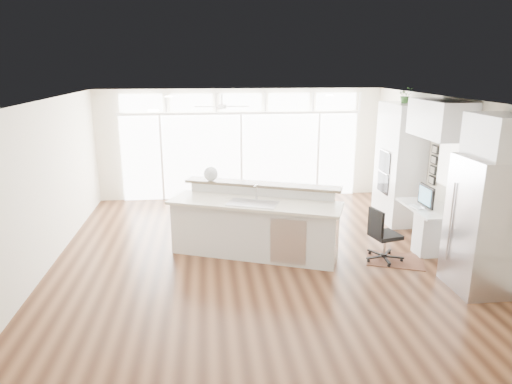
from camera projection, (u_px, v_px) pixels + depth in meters
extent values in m
cube|color=#3F2213|center=(260.00, 261.00, 7.85)|extent=(7.00, 8.00, 0.02)
cube|color=white|center=(260.00, 101.00, 7.12)|extent=(7.00, 8.00, 0.02)
cube|color=white|center=(241.00, 144.00, 11.31)|extent=(7.00, 0.04, 2.70)
cube|color=white|center=(320.00, 310.00, 3.66)|extent=(7.00, 0.04, 2.70)
cube|color=white|center=(38.00, 191.00, 7.11)|extent=(0.04, 8.00, 2.70)
cube|color=white|center=(461.00, 179.00, 7.86)|extent=(0.04, 8.00, 2.70)
cube|color=white|center=(241.00, 156.00, 11.34)|extent=(5.80, 0.06, 2.08)
cube|color=white|center=(241.00, 102.00, 10.98)|extent=(5.90, 0.06, 0.40)
cube|color=silver|center=(452.00, 164.00, 8.09)|extent=(0.04, 0.85, 0.85)
cube|color=white|center=(222.00, 102.00, 9.81)|extent=(1.16, 1.16, 0.32)
cube|color=white|center=(259.00, 101.00, 7.32)|extent=(3.40, 3.00, 0.02)
cube|color=silver|center=(400.00, 163.00, 9.57)|extent=(0.64, 1.20, 2.50)
cube|color=silver|center=(427.00, 227.00, 8.37)|extent=(0.72, 1.30, 0.76)
cube|color=silver|center=(441.00, 119.00, 7.84)|extent=(0.64, 1.30, 0.64)
cube|color=silver|center=(484.00, 225.00, 6.62)|extent=(0.76, 0.90, 2.00)
cube|color=silver|center=(500.00, 136.00, 6.27)|extent=(0.64, 0.90, 0.60)
cube|color=black|center=(434.00, 165.00, 8.72)|extent=(0.06, 0.22, 0.80)
cube|color=silver|center=(255.00, 222.00, 7.96)|extent=(3.19, 2.16, 1.19)
cube|color=#381B11|center=(395.00, 260.00, 7.85)|extent=(1.13, 0.98, 0.01)
cube|color=black|center=(385.00, 235.00, 7.74)|extent=(0.57, 0.54, 0.92)
sphere|color=silver|center=(211.00, 174.00, 8.38)|extent=(0.32, 0.32, 0.27)
cube|color=black|center=(426.00, 196.00, 8.20)|extent=(0.10, 0.51, 0.43)
cube|color=white|center=(416.00, 207.00, 8.24)|extent=(0.15, 0.31, 0.02)
imported|color=#33622A|center=(405.00, 97.00, 9.20)|extent=(0.29, 0.32, 0.24)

